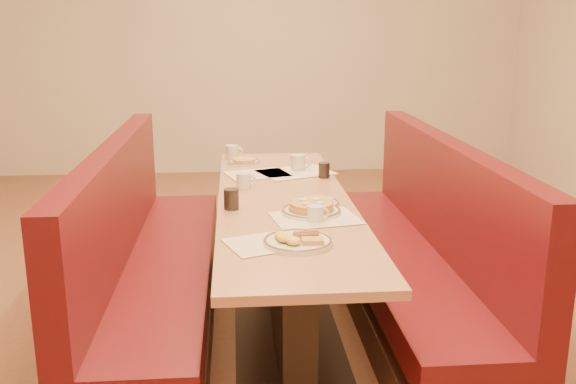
{
  "coord_description": "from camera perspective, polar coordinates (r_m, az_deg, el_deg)",
  "views": [
    {
      "loc": [
        -0.26,
        -3.28,
        1.65
      ],
      "look_at": [
        0.0,
        -0.24,
        0.85
      ],
      "focal_mm": 40.0,
      "sensor_mm": 36.0,
      "label": 1
    }
  ],
  "objects": [
    {
      "name": "soda_tumbler_mid",
      "position": [
        3.89,
        3.23,
        1.96
      ],
      "size": [
        0.07,
        0.07,
        0.09
      ],
      "color": "black",
      "rests_on": "diner_table"
    },
    {
      "name": "coffee_mug_c",
      "position": [
        4.08,
        0.92,
        2.66
      ],
      "size": [
        0.13,
        0.09,
        0.1
      ],
      "rotation": [
        0.0,
        0.0,
        -0.28
      ],
      "color": "beige",
      "rests_on": "diner_table"
    },
    {
      "name": "extra_plate_far",
      "position": [
        4.3,
        -3.93,
        2.73
      ],
      "size": [
        0.22,
        0.22,
        0.04
      ],
      "rotation": [
        0.0,
        0.0,
        0.36
      ],
      "color": "beige",
      "rests_on": "diner_table"
    },
    {
      "name": "soda_tumbler_near",
      "position": [
        3.23,
        -5.06,
        -0.64
      ],
      "size": [
        0.08,
        0.08,
        0.1
      ],
      "color": "black",
      "rests_on": "diner_table"
    },
    {
      "name": "pancake_plate",
      "position": [
        3.15,
        2.07,
        -1.53
      ],
      "size": [
        0.3,
        0.3,
        0.07
      ],
      "rotation": [
        0.0,
        0.0,
        0.41
      ],
      "color": "beige",
      "rests_on": "diner_table"
    },
    {
      "name": "placemat_near_left",
      "position": [
        2.73,
        -1.68,
        -4.52
      ],
      "size": [
        0.42,
        0.37,
        0.0
      ],
      "primitive_type": "cube",
      "rotation": [
        0.0,
        0.0,
        0.35
      ],
      "color": "#F6EFC1",
      "rests_on": "diner_table"
    },
    {
      "name": "placemat_far_right",
      "position": [
        4.02,
        0.68,
        1.78
      ],
      "size": [
        0.53,
        0.47,
        0.0
      ],
      "primitive_type": "cube",
      "rotation": [
        0.0,
        0.0,
        0.38
      ],
      "color": "#F6EFC1",
      "rests_on": "diner_table"
    },
    {
      "name": "booth_left",
      "position": [
        3.56,
        -12.25,
        -6.92
      ],
      "size": [
        0.55,
        2.5,
        1.05
      ],
      "color": "#4C3326",
      "rests_on": "ground"
    },
    {
      "name": "coffee_mug_b",
      "position": [
        3.64,
        -3.91,
        1.03
      ],
      "size": [
        0.12,
        0.08,
        0.09
      ],
      "rotation": [
        0.0,
        0.0,
        0.24
      ],
      "color": "beige",
      "rests_on": "diner_table"
    },
    {
      "name": "extra_plate_mid",
      "position": [
        3.3,
        2.66,
        -0.93
      ],
      "size": [
        0.22,
        0.22,
        0.04
      ],
      "rotation": [
        0.0,
        0.0,
        0.33
      ],
      "color": "beige",
      "rests_on": "diner_table"
    },
    {
      "name": "coffee_mug_a",
      "position": [
        3.01,
        2.48,
        -1.94
      ],
      "size": [
        0.11,
        0.08,
        0.08
      ],
      "rotation": [
        0.0,
        0.0,
        0.14
      ],
      "color": "beige",
      "rests_on": "diner_table"
    },
    {
      "name": "booth_right",
      "position": [
        3.66,
        11.24,
        -6.23
      ],
      "size": [
        0.55,
        2.5,
        1.05
      ],
      "color": "#4C3326",
      "rests_on": "ground"
    },
    {
      "name": "placemat_far_left",
      "position": [
        3.98,
        -2.72,
        1.61
      ],
      "size": [
        0.43,
        0.37,
        0.0
      ],
      "primitive_type": "cube",
      "rotation": [
        0.0,
        0.0,
        0.29
      ],
      "color": "#F6EFC1",
      "rests_on": "diner_table"
    },
    {
      "name": "eggs_plate",
      "position": [
        2.71,
        0.81,
        -4.35
      ],
      "size": [
        0.3,
        0.3,
        0.06
      ],
      "rotation": [
        0.0,
        0.0,
        -0.03
      ],
      "color": "beige",
      "rests_on": "diner_table"
    },
    {
      "name": "ground",
      "position": [
        3.68,
        -0.32,
        -11.96
      ],
      "size": [
        8.0,
        8.0,
        0.0
      ],
      "primitive_type": "plane",
      "color": "#9E6647",
      "rests_on": "ground"
    },
    {
      "name": "coffee_mug_d",
      "position": [
        4.47,
        -4.96,
        3.6
      ],
      "size": [
        0.12,
        0.09,
        0.09
      ],
      "rotation": [
        0.0,
        0.0,
        0.06
      ],
      "color": "beige",
      "rests_on": "diner_table"
    },
    {
      "name": "placemat_near_right",
      "position": [
        3.07,
        2.45,
        -2.33
      ],
      "size": [
        0.45,
        0.37,
        0.0
      ],
      "primitive_type": "cube",
      "rotation": [
        0.0,
        0.0,
        0.18
      ],
      "color": "#F6EFC1",
      "rests_on": "diner_table"
    },
    {
      "name": "diner_table",
      "position": [
        3.53,
        -0.32,
        -6.52
      ],
      "size": [
        0.7,
        2.5,
        0.75
      ],
      "color": "black",
      "rests_on": "ground"
    }
  ]
}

